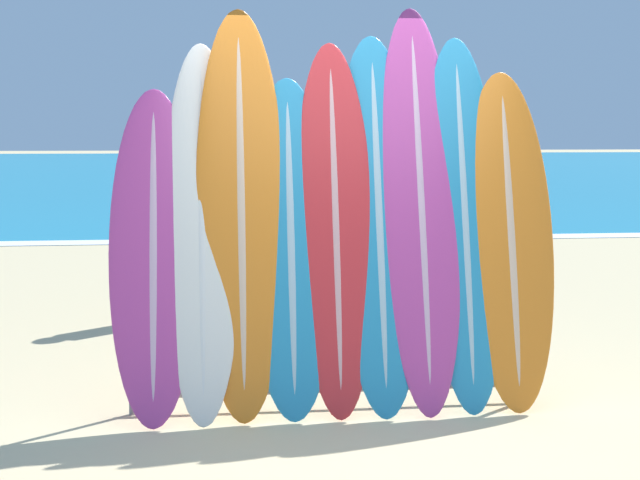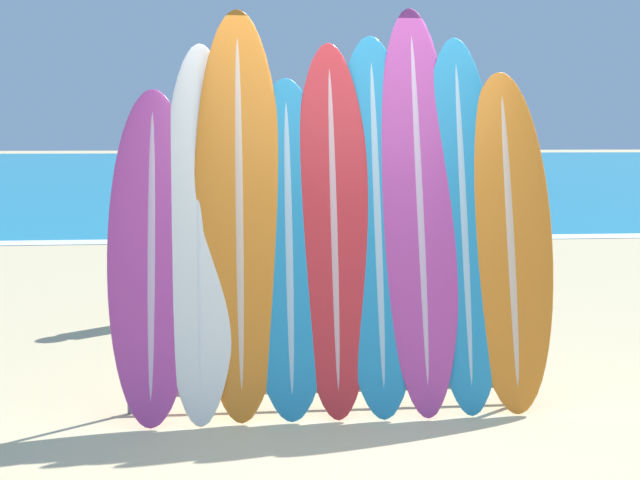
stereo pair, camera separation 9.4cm
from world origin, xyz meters
name	(u,v)px [view 2 (the right image)]	position (x,y,z in m)	size (l,w,h in m)	color
ground_plane	(367,423)	(0.00, 0.00, 0.00)	(160.00, 160.00, 0.00)	#CCB789
ocean_water	(249,168)	(0.00, 38.45, 0.00)	(120.00, 60.00, 0.01)	teal
surfboard_rack	(332,328)	(-0.18, 0.32, 0.52)	(2.58, 0.04, 0.96)	slate
surfboard_slot_0	(152,253)	(-1.30, 0.31, 1.02)	(0.54, 0.71, 2.04)	#B23D8E
surfboard_slot_1	(200,227)	(-1.00, 0.36, 1.17)	(0.48, 0.82, 2.33)	silver
surfboard_slot_2	(239,209)	(-0.76, 0.37, 1.28)	(0.57, 0.77, 2.55)	orange
surfboard_slot_3	(289,245)	(-0.45, 0.32, 1.05)	(0.55, 0.65, 2.11)	teal
surfboard_slot_4	(333,226)	(-0.17, 0.34, 1.17)	(0.50, 0.71, 2.34)	red
surfboard_slot_5	(377,221)	(0.11, 0.36, 1.19)	(0.55, 0.76, 2.39)	teal
surfboard_slot_6	(419,205)	(0.38, 0.38, 1.29)	(0.51, 0.84, 2.58)	#B23D8E
surfboard_slot_7	(463,221)	(0.66, 0.36, 1.19)	(0.51, 0.70, 2.38)	teal
surfboard_slot_8	(509,239)	(0.96, 0.32, 1.08)	(0.57, 0.64, 2.15)	orange
person_near_water	(270,208)	(-0.41, 4.04, 0.97)	(0.30, 0.24, 1.77)	#A87A5B
person_mid_beach	(193,215)	(-1.18, 3.30, 0.97)	(0.29, 0.24, 1.78)	#A87A5B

